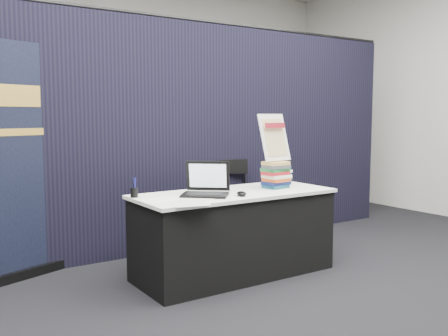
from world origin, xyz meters
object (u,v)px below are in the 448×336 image
book_stack_tall (276,175)px  stacking_chair (239,198)px  laptop (202,188)px  info_sign (274,138)px  pullup_banner (13,176)px  book_stack_short (281,175)px  display_table (234,233)px

book_stack_tall → stacking_chair: 0.92m
laptop → info_sign: info_sign is taller
laptop → pullup_banner: size_ratio=0.25×
stacking_chair → info_sign: bearing=-84.0°
book_stack_tall → book_stack_short: 0.36m
book_stack_short → pullup_banner: 2.49m
display_table → pullup_banner: bearing=150.9°
info_sign → pullup_banner: pullup_banner is taller
info_sign → pullup_banner: 2.33m
book_stack_tall → info_sign: 0.34m
pullup_banner → book_stack_tall: bearing=-44.2°
display_table → info_sign: info_sign is taller
book_stack_tall → info_sign: (-0.00, 0.03, 0.34)m
stacking_chair → book_stack_tall: bearing=-83.6°
book_stack_tall → book_stack_short: book_stack_tall is taller
info_sign → display_table: bearing=173.6°
display_table → info_sign: bearing=2.1°
display_table → stacking_chair: (0.63, 0.82, 0.14)m
display_table → pullup_banner: 1.97m
display_table → info_sign: (0.46, 0.02, 0.84)m
book_stack_tall → stacking_chair: size_ratio=0.27×
display_table → book_stack_tall: book_stack_tall is taller
book_stack_short → info_sign: info_sign is taller
book_stack_short → pullup_banner: (-2.38, 0.70, 0.08)m
display_table → pullup_banner: size_ratio=0.88×
laptop → stacking_chair: (0.97, 0.83, -0.30)m
book_stack_short → info_sign: (-0.26, -0.21, 0.39)m
stacking_chair → pullup_banner: bearing=-165.1°
pullup_banner → display_table: bearing=-49.5°
laptop → book_stack_tall: laptop is taller
book_stack_tall → info_sign: info_sign is taller
book_stack_tall → info_sign: bearing=90.0°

